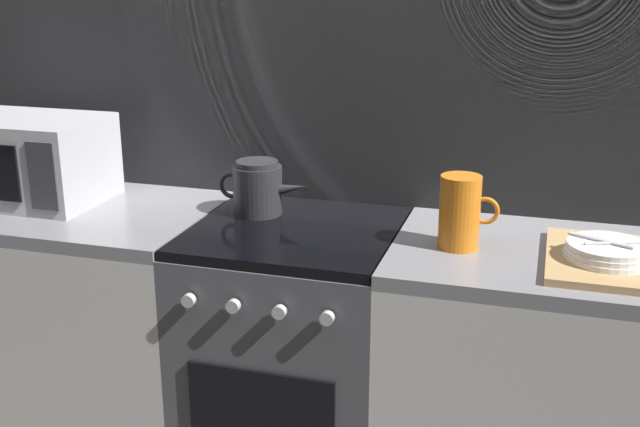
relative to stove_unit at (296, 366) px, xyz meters
name	(u,v)px	position (x,y,z in m)	size (l,w,h in m)	color
back_wall	(326,107)	(0.00, 0.32, 0.75)	(3.60, 0.05, 2.40)	gray
counter_left	(45,328)	(-0.90, 0.00, 0.00)	(1.20, 0.60, 0.90)	silver
stove_unit	(296,366)	(0.00, 0.00, 0.00)	(0.60, 0.63, 0.90)	#4C4C51
counter_right	(604,411)	(0.90, 0.00, 0.00)	(1.20, 0.60, 0.90)	silver
microwave	(30,159)	(-0.90, 0.03, 0.59)	(0.46, 0.35, 0.27)	#B2B2B7
kettle	(258,188)	(-0.15, 0.10, 0.53)	(0.28, 0.15, 0.17)	#262628
pitcher	(460,212)	(0.48, -0.03, 0.55)	(0.16, 0.11, 0.20)	orange
dish_pile	(607,256)	(0.86, -0.05, 0.47)	(0.30, 0.40, 0.07)	tan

